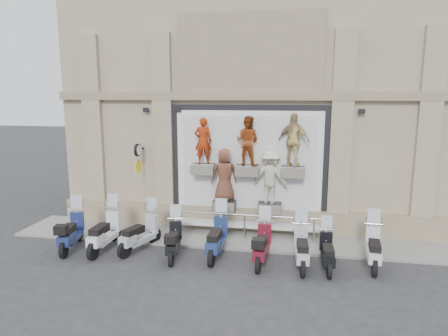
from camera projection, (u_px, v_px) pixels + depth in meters
The scene contains 15 objects.
ground at pixel (236, 265), 11.65m from camera, with size 90.00×90.00×0.00m, color #2E2E30.
sidewalk at pixel (245, 238), 13.68m from camera, with size 16.00×2.20×0.08m, color gray.
building at pixel (260, 68), 17.32m from camera, with size 14.00×8.60×12.00m, color tan, non-canonical shape.
shop_vitrine at pixel (251, 167), 13.83m from camera, with size 5.60×0.92×4.30m.
guard_rail at pixel (245, 227), 13.50m from camera, with size 5.06×0.10×0.93m, color #9EA0A5, non-canonical shape.
clock_sign_bracket at pixel (138, 154), 14.20m from camera, with size 0.10×0.80×1.02m.
scooter_a at pixel (71, 225), 12.71m from camera, with size 0.58×1.99×1.62m, color navy, non-canonical shape.
scooter_b at pixel (104, 225), 12.60m from camera, with size 0.61×2.08×1.69m, color silver, non-canonical shape.
scooter_c at pixel (140, 227), 12.58m from camera, with size 0.57×1.96×1.59m, color #A3A5B0, non-canonical shape.
scooter_d at pixel (174, 234), 12.09m from camera, with size 0.53×1.83×1.49m, color black, non-canonical shape.
scooter_e at pixel (217, 230), 12.12m from camera, with size 0.60×2.04×1.66m, color navy, non-canonical shape.
scooter_f at pixel (262, 238), 11.65m from camera, with size 0.56×1.92×1.56m, color #5A0F1B, non-canonical shape.
scooter_g at pixel (302, 241), 11.41m from camera, with size 0.56×1.93×1.56m, color #A7ABAE, non-canonical shape.
scooter_h at pixel (328, 245), 11.27m from camera, with size 0.51×1.73×1.41m, color black, non-canonical shape.
scooter_i at pixel (374, 241), 11.42m from camera, with size 0.56×1.91×1.55m, color silver, non-canonical shape.
Camera 1 is at (1.58, -10.82, 4.92)m, focal length 32.00 mm.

